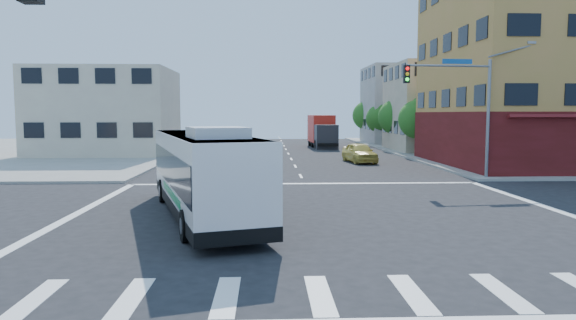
{
  "coord_description": "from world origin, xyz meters",
  "views": [
    {
      "loc": [
        -2.14,
        -18.65,
        3.88
      ],
      "look_at": [
        -1.2,
        3.42,
        1.88
      ],
      "focal_mm": 32.0,
      "sensor_mm": 36.0,
      "label": 1
    }
  ],
  "objects": [
    {
      "name": "ground",
      "position": [
        0.0,
        0.0,
        0.0
      ],
      "size": [
        120.0,
        120.0,
        0.0
      ],
      "primitive_type": "plane",
      "color": "black",
      "rests_on": "ground"
    },
    {
      "name": "building_east_far",
      "position": [
        16.98,
        47.98,
        5.01
      ],
      "size": [
        12.06,
        10.06,
        10.0
      ],
      "color": "#A5A49F",
      "rests_on": "ground"
    },
    {
      "name": "corner_building_ne",
      "position": [
        19.99,
        18.48,
        5.89
      ],
      "size": [
        18.1,
        15.44,
        14.0
      ],
      "color": "#BB8143",
      "rests_on": "ground"
    },
    {
      "name": "building_west",
      "position": [
        -17.02,
        29.98,
        4.01
      ],
      "size": [
        12.06,
        10.06,
        8.0
      ],
      "color": "beige",
      "rests_on": "ground"
    },
    {
      "name": "street_tree_a",
      "position": [
        11.9,
        27.92,
        3.59
      ],
      "size": [
        3.6,
        3.6,
        5.53
      ],
      "color": "#382514",
      "rests_on": "ground"
    },
    {
      "name": "signal_mast_ne",
      "position": [
        9.08,
        10.62,
        4.98
      ],
      "size": [
        7.91,
        1.13,
        8.07
      ],
      "color": "slate",
      "rests_on": "ground"
    },
    {
      "name": "street_tree_d",
      "position": [
        11.9,
        51.92,
        3.88
      ],
      "size": [
        4.0,
        4.0,
        6.03
      ],
      "color": "#382514",
      "rests_on": "ground"
    },
    {
      "name": "box_truck",
      "position": [
        4.27,
        39.89,
        1.8
      ],
      "size": [
        2.74,
        8.32,
        3.71
      ],
      "rotation": [
        0.0,
        0.0,
        0.04
      ],
      "color": "#25252A",
      "rests_on": "ground"
    },
    {
      "name": "building_east_near",
      "position": [
        16.98,
        33.98,
        4.51
      ],
      "size": [
        12.06,
        10.06,
        9.0
      ],
      "color": "#C6B297",
      "rests_on": "ground"
    },
    {
      "name": "street_tree_b",
      "position": [
        11.9,
        35.92,
        3.75
      ],
      "size": [
        3.8,
        3.8,
        5.79
      ],
      "color": "#382514",
      "rests_on": "ground"
    },
    {
      "name": "transit_bus",
      "position": [
        -4.52,
        0.58,
        1.69
      ],
      "size": [
        5.69,
        11.88,
        3.45
      ],
      "rotation": [
        0.0,
        0.0,
        0.29
      ],
      "color": "black",
      "rests_on": "ground"
    },
    {
      "name": "parked_car",
      "position": [
        5.28,
        21.77,
        0.79
      ],
      "size": [
        2.53,
        4.86,
        1.58
      ],
      "primitive_type": "imported",
      "rotation": [
        0.0,
        0.0,
        0.15
      ],
      "color": "gold",
      "rests_on": "ground"
    },
    {
      "name": "street_tree_c",
      "position": [
        11.9,
        43.92,
        3.46
      ],
      "size": [
        3.4,
        3.4,
        5.29
      ],
      "color": "#382514",
      "rests_on": "ground"
    }
  ]
}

